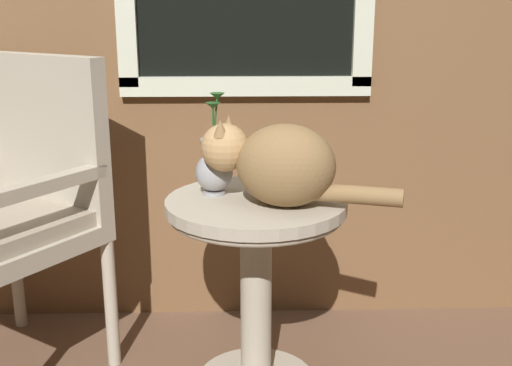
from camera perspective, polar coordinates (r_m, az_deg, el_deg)
wicker_side_table at (r=1.95m, az=-0.00°, el=-6.72°), size 0.55×0.55×0.64m
wicker_chair at (r=2.18m, az=-21.44°, el=-1.69°), size 0.76×0.76×1.05m
cat at (r=1.80m, az=2.09°, el=1.78°), size 0.57×0.31×0.25m
pewter_vase_with_ivy at (r=1.91m, az=-3.83°, el=1.53°), size 0.12×0.12×0.31m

